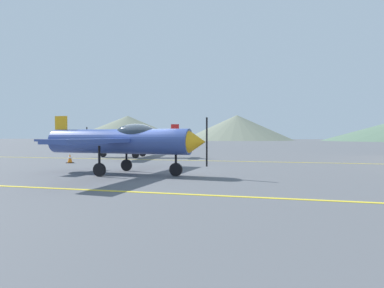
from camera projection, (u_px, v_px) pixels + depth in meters
name	position (u px, v px, depth m)	size (l,w,h in m)	color
ground_plane	(148.00, 174.00, 13.85)	(400.00, 400.00, 0.00)	#54565B
apron_line_near	(95.00, 190.00, 9.55)	(80.00, 0.16, 0.01)	yellow
apron_line_far	(190.00, 160.00, 21.50)	(80.00, 0.16, 0.01)	yellow
airplane_near	(123.00, 141.00, 13.74)	(7.71, 8.87, 2.65)	#33478C
airplane_mid	(133.00, 139.00, 24.79)	(7.74, 8.87, 2.65)	silver
traffic_cone_front	(70.00, 158.00, 19.46)	(0.36, 0.36, 0.59)	black
hill_left	(128.00, 128.00, 175.04)	(64.80, 64.80, 13.48)	slate
hill_centerleft	(237.00, 128.00, 141.14)	(50.72, 50.72, 11.52)	slate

